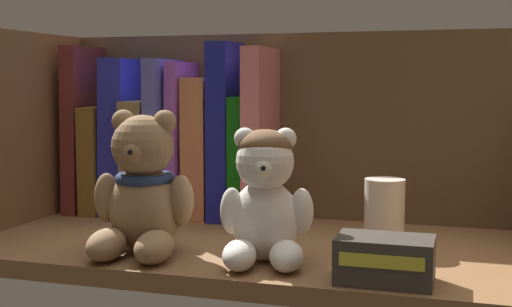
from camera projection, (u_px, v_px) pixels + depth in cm
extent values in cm
cube|color=brown|center=(257.00, 250.00, 80.78)|extent=(65.37, 31.63, 2.00)
cube|color=brown|center=(292.00, 133.00, 95.05)|extent=(67.77, 1.20, 27.49)
cube|color=brown|center=(13.00, 136.00, 89.39)|extent=(1.60, 34.03, 27.49)
cube|color=maroon|center=(90.00, 129.00, 100.89)|extent=(2.73, 12.19, 23.90)
cube|color=brown|center=(108.00, 158.00, 100.48)|extent=(2.72, 12.55, 15.31)
cube|color=#272DB6|center=(128.00, 136.00, 99.10)|extent=(4.12, 11.68, 22.20)
cube|color=olive|center=(153.00, 157.00, 98.27)|extent=(3.36, 14.43, 16.21)
cube|color=#575BB7|center=(172.00, 138.00, 97.09)|extent=(1.93, 14.62, 21.92)
cube|color=purple|center=(186.00, 139.00, 96.47)|extent=(2.15, 11.32, 21.61)
cube|color=#C07449|center=(205.00, 147.00, 95.72)|extent=(3.42, 9.78, 19.43)
cube|color=navy|center=(229.00, 131.00, 94.43)|extent=(2.91, 10.49, 24.13)
cube|color=#0F5B0D|center=(248.00, 158.00, 93.97)|extent=(1.95, 11.92, 16.88)
cube|color=#CA6E6E|center=(266.00, 135.00, 92.87)|extent=(2.49, 14.65, 23.34)
ellipsoid|color=#93704C|center=(145.00, 209.00, 75.71)|extent=(8.16, 7.49, 9.60)
sphere|color=#93704C|center=(143.00, 146.00, 74.51)|extent=(6.82, 6.82, 6.82)
sphere|color=#93704C|center=(123.00, 121.00, 75.18)|extent=(2.56, 2.56, 2.56)
sphere|color=#93704C|center=(165.00, 122.00, 74.24)|extent=(2.56, 2.56, 2.56)
sphere|color=#9B754E|center=(135.00, 152.00, 72.20)|extent=(2.56, 2.56, 2.56)
sphere|color=black|center=(131.00, 152.00, 71.32)|extent=(0.90, 0.90, 0.90)
ellipsoid|color=#93704C|center=(107.00, 245.00, 72.10)|extent=(4.48, 6.76, 3.41)
ellipsoid|color=#93704C|center=(154.00, 247.00, 71.07)|extent=(4.48, 6.76, 3.41)
ellipsoid|color=#93704C|center=(107.00, 198.00, 75.97)|extent=(3.04, 3.04, 5.54)
ellipsoid|color=#93704C|center=(181.00, 200.00, 74.27)|extent=(3.04, 3.04, 5.54)
torus|color=navy|center=(145.00, 178.00, 75.35)|extent=(6.55, 6.55, 1.23)
ellipsoid|color=white|center=(265.00, 220.00, 72.00)|extent=(7.27, 6.67, 8.55)
sphere|color=white|center=(265.00, 162.00, 70.93)|extent=(6.08, 6.08, 6.08)
sphere|color=white|center=(245.00, 138.00, 71.26)|extent=(2.28, 2.28, 2.28)
sphere|color=white|center=(286.00, 139.00, 70.97)|extent=(2.28, 2.28, 2.28)
sphere|color=white|center=(264.00, 168.00, 68.83)|extent=(2.28, 2.28, 2.28)
sphere|color=black|center=(263.00, 168.00, 68.03)|extent=(0.80, 0.80, 0.80)
ellipsoid|color=white|center=(239.00, 255.00, 68.42)|extent=(4.65, 6.34, 3.04)
ellipsoid|color=white|center=(286.00, 256.00, 68.10)|extent=(4.65, 6.34, 3.04)
ellipsoid|color=white|center=(228.00, 211.00, 71.73)|extent=(2.98, 2.98, 4.94)
ellipsoid|color=white|center=(302.00, 212.00, 71.21)|extent=(2.98, 2.98, 4.94)
ellipsoid|color=brown|center=(265.00, 145.00, 71.18)|extent=(5.78, 5.78, 3.35)
cylinder|color=silver|center=(384.00, 213.00, 78.32)|extent=(4.61, 4.61, 7.80)
cube|color=#38332D|center=(385.00, 260.00, 64.21)|extent=(9.03, 5.72, 4.33)
cube|color=gold|center=(381.00, 262.00, 61.36)|extent=(7.67, 0.16, 1.21)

